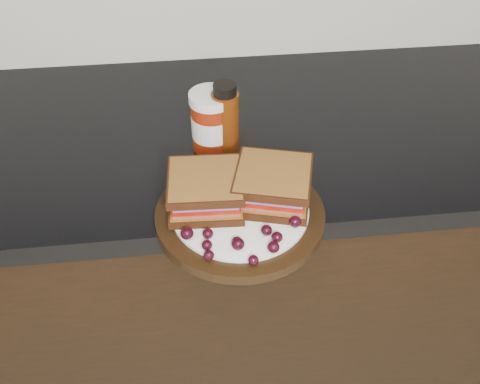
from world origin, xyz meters
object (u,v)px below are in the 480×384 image
object	(u,v)px
condiment_jar	(212,121)
oil_bottle	(225,118)
plate	(240,215)
sandwich_left	(206,190)

from	to	relation	value
condiment_jar	oil_bottle	size ratio (longest dim) A/B	0.84
plate	sandwich_left	bearing A→B (deg)	159.29
plate	condiment_jar	bearing A→B (deg)	98.14
plate	condiment_jar	xyz separation A→B (m)	(-0.03, 0.21, 0.05)
plate	oil_bottle	size ratio (longest dim) A/B	1.97
sandwich_left	condiment_jar	xyz separation A→B (m)	(0.02, 0.19, 0.01)
plate	condiment_jar	world-z (taller)	condiment_jar
plate	condiment_jar	size ratio (longest dim) A/B	2.34
plate	oil_bottle	xyz separation A→B (m)	(-0.00, 0.20, 0.06)
sandwich_left	oil_bottle	size ratio (longest dim) A/B	0.85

